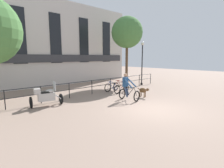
{
  "coord_description": "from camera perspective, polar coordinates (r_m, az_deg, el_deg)",
  "views": [
    {
      "loc": [
        -7.62,
        -5.04,
        2.74
      ],
      "look_at": [
        -0.17,
        2.86,
        1.05
      ],
      "focal_mm": 28.0,
      "sensor_mm": 36.0,
      "label": 1
    }
  ],
  "objects": [
    {
      "name": "parked_bicycle_mid_left",
      "position": [
        14.07,
        2.93,
        -0.91
      ],
      "size": [
        0.74,
        1.16,
        0.86
      ],
      "rotation": [
        0.0,
        0.0,
        3.22
      ],
      "color": "black",
      "rests_on": "ground_plane"
    },
    {
      "name": "tree_canalside_right",
      "position": [
        18.05,
        4.93,
        16.37
      ],
      "size": [
        3.09,
        3.09,
        6.69
      ],
      "color": "brown",
      "rests_on": "ground_plane"
    },
    {
      "name": "cyclist_with_bike",
      "position": [
        11.2,
        5.1,
        -1.36
      ],
      "size": [
        0.82,
        1.25,
        1.7
      ],
      "rotation": [
        0.0,
        0.0,
        0.13
      ],
      "color": "black",
      "rests_on": "ground_plane"
    },
    {
      "name": "parked_motorcycle",
      "position": [
        10.46,
        -20.72,
        -3.76
      ],
      "size": [
        1.83,
        0.97,
        1.35
      ],
      "rotation": [
        0.0,
        0.0,
        1.36
      ],
      "color": "black",
      "rests_on": "ground_plane"
    },
    {
      "name": "building_facade",
      "position": [
        17.79,
        -18.31,
        12.54
      ],
      "size": [
        18.0,
        0.72,
        8.07
      ],
      "color": "beige",
      "rests_on": "ground_plane"
    },
    {
      "name": "parked_bicycle_near_lamp",
      "position": [
        13.41,
        0.12,
        -1.38
      ],
      "size": [
        0.67,
        1.12,
        0.86
      ],
      "rotation": [
        0.0,
        0.0,
        3.15
      ],
      "color": "black",
      "rests_on": "ground_plane"
    },
    {
      "name": "canal_railing",
      "position": [
        12.92,
        -6.59,
        -0.26
      ],
      "size": [
        15.05,
        0.05,
        1.05
      ],
      "color": "black",
      "rests_on": "ground_plane"
    },
    {
      "name": "ground_plane",
      "position": [
        9.54,
        12.76,
        -8.08
      ],
      "size": [
        60.0,
        60.0,
        0.0
      ],
      "primitive_type": "plane",
      "color": "gray"
    },
    {
      "name": "dog",
      "position": [
        12.17,
        10.24,
        -2.09
      ],
      "size": [
        0.36,
        0.89,
        0.66
      ],
      "rotation": [
        0.0,
        0.0,
        0.17
      ],
      "color": "brown",
      "rests_on": "ground_plane"
    },
    {
      "name": "street_lamp",
      "position": [
        17.33,
        9.81,
        7.33
      ],
      "size": [
        0.28,
        0.28,
        4.12
      ],
      "color": "black",
      "rests_on": "ground_plane"
    }
  ]
}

